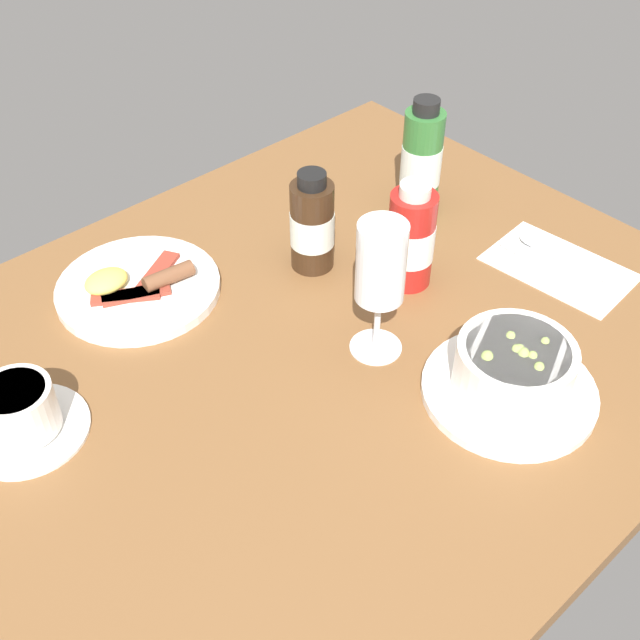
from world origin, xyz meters
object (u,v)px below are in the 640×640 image
object	(u,v)px
sauce_bottle_brown	(312,225)
breakfast_plate	(137,287)
sauce_bottle_green	(421,161)
sauce_bottle_red	(411,239)
wine_glass	(381,269)
cutlery_setting	(557,265)
coffee_cup	(20,413)
porridge_bowl	(513,373)

from	to	relation	value
sauce_bottle_brown	breakfast_plate	xyz separation A→B (cm)	(-21.78, 11.22, -5.73)
sauce_bottle_green	breakfast_plate	world-z (taller)	sauce_bottle_green
sauce_bottle_red	sauce_bottle_green	size ratio (longest dim) A/B	0.85
wine_glass	sauce_bottle_green	distance (cm)	32.69
cutlery_setting	sauce_bottle_red	bearing A→B (deg)	145.81
coffee_cup	breakfast_plate	bearing A→B (deg)	28.70
cutlery_setting	sauce_bottle_green	size ratio (longest dim) A/B	1.14
sauce_bottle_brown	breakfast_plate	bearing A→B (deg)	152.74
porridge_bowl	sauce_bottle_red	size ratio (longest dim) A/B	1.34
coffee_cup	sauce_bottle_green	distance (cm)	66.12
coffee_cup	sauce_bottle_brown	distance (cm)	44.57
coffee_cup	wine_glass	xyz separation A→B (cm)	(38.87, -16.93, 9.53)
sauce_bottle_brown	porridge_bowl	bearing A→B (deg)	-89.33
sauce_bottle_red	sauce_bottle_green	bearing A→B (deg)	38.27
coffee_cup	cutlery_setting	bearing A→B (deg)	-17.91
porridge_bowl	wine_glass	distance (cm)	19.39
wine_glass	porridge_bowl	bearing A→B (deg)	-69.82
porridge_bowl	sauce_bottle_green	xyz separation A→B (cm)	(21.11, 34.00, 4.54)
coffee_cup	wine_glass	bearing A→B (deg)	-23.54
coffee_cup	breakfast_plate	distance (cm)	25.88
wine_glass	breakfast_plate	world-z (taller)	wine_glass
cutlery_setting	breakfast_plate	distance (cm)	58.50
cutlery_setting	sauce_bottle_red	distance (cm)	22.70
porridge_bowl	wine_glass	bearing A→B (deg)	110.18
porridge_bowl	sauce_bottle_red	world-z (taller)	sauce_bottle_red
sauce_bottle_green	cutlery_setting	bearing A→B (deg)	-81.07
breakfast_plate	sauce_bottle_green	bearing A→B (deg)	-14.85
sauce_bottle_brown	cutlery_setting	bearing A→B (deg)	-43.21
sauce_bottle_brown	sauce_bottle_green	xyz separation A→B (cm)	(21.51, -0.26, 1.53)
coffee_cup	sauce_bottle_red	distance (cm)	52.85
wine_glass	breakfast_plate	distance (cm)	35.48
breakfast_plate	sauce_bottle_red	bearing A→B (deg)	-38.01
sauce_bottle_brown	sauce_bottle_red	xyz separation A→B (cm)	(7.28, -11.49, 0.35)
cutlery_setting	sauce_bottle_green	bearing A→B (deg)	98.93
porridge_bowl	coffee_cup	size ratio (longest dim) A/B	1.46
sauce_bottle_red	wine_glass	bearing A→B (deg)	-152.71
cutlery_setting	sauce_bottle_red	size ratio (longest dim) A/B	1.34
sauce_bottle_green	breakfast_plate	bearing A→B (deg)	165.15
cutlery_setting	wine_glass	bearing A→B (deg)	169.75
porridge_bowl	sauce_bottle_green	distance (cm)	40.28
wine_glass	breakfast_plate	bearing A→B (deg)	118.98
porridge_bowl	sauce_bottle_brown	size ratio (longest dim) A/B	1.39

